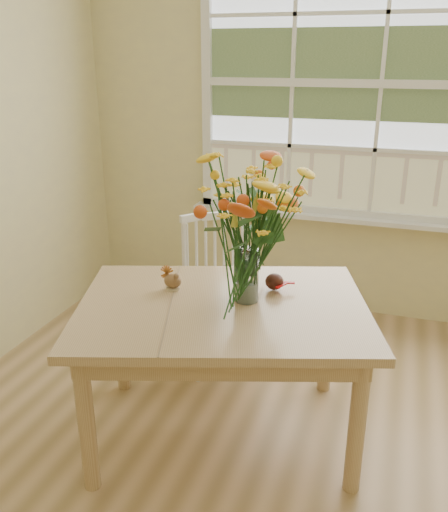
% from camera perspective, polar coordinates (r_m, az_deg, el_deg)
% --- Properties ---
extents(wall_back, '(4.00, 0.02, 2.70)m').
position_cam_1_polar(wall_back, '(3.64, 15.96, 13.90)').
color(wall_back, '#EFE399').
rests_on(wall_back, floor).
extents(window, '(2.42, 0.12, 1.74)m').
position_cam_1_polar(window, '(3.59, 16.22, 16.72)').
color(window, silver).
rests_on(window, wall_back).
extents(dining_table, '(1.49, 1.25, 0.68)m').
position_cam_1_polar(dining_table, '(2.45, -0.15, -6.99)').
color(dining_table, tan).
rests_on(dining_table, floor).
extents(windsor_chair, '(0.54, 0.54, 0.86)m').
position_cam_1_polar(windsor_chair, '(3.11, -0.54, -2.84)').
color(windsor_chair, white).
rests_on(windsor_chair, floor).
extents(flower_vase, '(0.50, 0.50, 0.60)m').
position_cam_1_polar(flower_vase, '(2.32, 2.50, 3.39)').
color(flower_vase, white).
rests_on(flower_vase, dining_table).
extents(pumpkin, '(0.09, 0.09, 0.07)m').
position_cam_1_polar(pumpkin, '(2.47, 2.09, -3.48)').
color(pumpkin, orange).
rests_on(pumpkin, dining_table).
extents(turkey_figurine, '(0.09, 0.07, 0.10)m').
position_cam_1_polar(turkey_figurine, '(2.55, -5.42, -2.64)').
color(turkey_figurine, '#CCB78C').
rests_on(turkey_figurine, dining_table).
extents(dark_gourd, '(0.13, 0.11, 0.08)m').
position_cam_1_polar(dark_gourd, '(2.54, 5.32, -2.79)').
color(dark_gourd, '#38160F').
rests_on(dark_gourd, dining_table).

